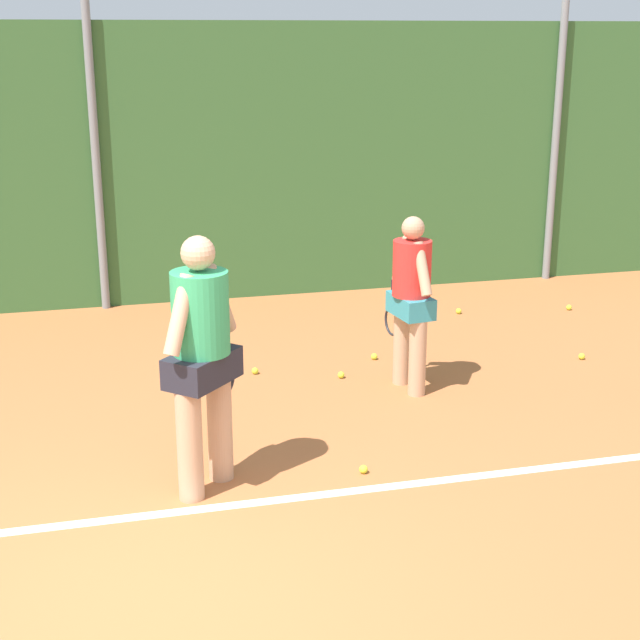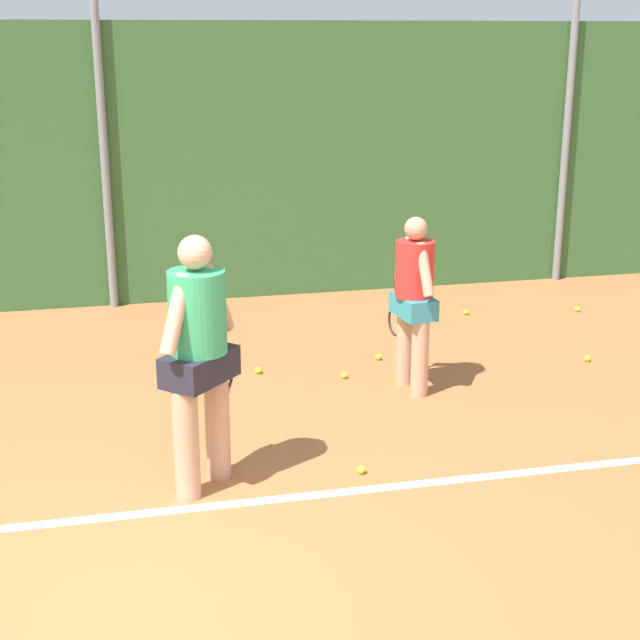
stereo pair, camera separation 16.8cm
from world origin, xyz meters
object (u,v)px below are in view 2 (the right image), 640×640
Objects in this scene: tennis_ball_7 at (361,470)px; tennis_ball_11 at (225,389)px; player_foreground_near at (199,350)px; player_midcourt at (414,295)px; tennis_ball_6 at (258,370)px; tennis_ball_3 at (378,357)px; tennis_ball_9 at (587,358)px; tennis_ball_2 at (466,312)px; tennis_ball_10 at (344,375)px; tennis_ball_1 at (577,309)px.

tennis_ball_11 is at bearing 112.75° from tennis_ball_7.
player_midcourt is at bearing -10.30° from player_foreground_near.
tennis_ball_3 is at bearing 5.38° from tennis_ball_6.
tennis_ball_9 is at bearing -14.00° from tennis_ball_3.
tennis_ball_10 is at bearing -137.93° from tennis_ball_2.
tennis_ball_7 is at bearing -135.67° from tennis_ball_1.
tennis_ball_2 is at bearing 41.86° from tennis_ball_3.
player_midcourt is at bearing -37.45° from tennis_ball_10.
tennis_ball_1 is (4.88, 3.54, -1.04)m from player_foreground_near.
tennis_ball_2 is at bearing 42.07° from tennis_ball_10.
player_midcourt is at bearing 60.11° from tennis_ball_7.
tennis_ball_7 is 2.07m from tennis_ball_11.
player_midcourt is at bearing -85.32° from tennis_ball_3.
tennis_ball_10 is at bearing 44.72° from player_midcourt.
tennis_ball_6 is 1.00× the size of tennis_ball_10.
tennis_ball_10 is (-0.48, -0.44, 0.00)m from tennis_ball_3.
tennis_ball_9 is at bearing -71.68° from tennis_ball_2.
player_midcourt is 25.05× the size of tennis_ball_9.
player_midcourt is at bearing -9.77° from tennis_ball_11.
tennis_ball_2 and tennis_ball_6 have the same top height.
tennis_ball_9 is (0.61, -1.84, 0.00)m from tennis_ball_2.
tennis_ball_1 is 1.00× the size of tennis_ball_11.
tennis_ball_9 is 2.56m from tennis_ball_10.
tennis_ball_9 is at bearing -1.80° from tennis_ball_10.
tennis_ball_6 is at bearing 24.73° from player_foreground_near.
tennis_ball_2 and tennis_ball_3 have the same top height.
player_foreground_near reaches higher than tennis_ball_3.
tennis_ball_2 is (3.52, 3.72, -1.04)m from player_foreground_near.
tennis_ball_6 is 0.59m from tennis_ball_11.
player_foreground_near is 2.72m from tennis_ball_10.
tennis_ball_6 is 3.38m from tennis_ball_9.
tennis_ball_10 is 1.00× the size of tennis_ball_11.
tennis_ball_1 and tennis_ball_2 have the same top height.
tennis_ball_2 is 2.62m from tennis_ball_10.
tennis_ball_1 is (2.76, 1.99, -0.89)m from player_midcourt.
player_midcourt reaches higher than tennis_ball_2.
tennis_ball_11 is at bearing -149.02° from tennis_ball_2.
tennis_ball_2 is 1.94m from tennis_ball_9.
tennis_ball_3 is 1.00× the size of tennis_ball_11.
tennis_ball_10 is (-0.55, 0.42, -0.89)m from player_midcourt.
tennis_ball_10 is at bearing -137.29° from tennis_ball_3.
tennis_ball_11 is (-3.13, -1.88, 0.00)m from tennis_ball_2.
tennis_ball_2 is (1.40, 2.18, -0.89)m from player_midcourt.
tennis_ball_1 is 1.00× the size of tennis_ball_6.
tennis_ball_1 is 5.16m from tennis_ball_7.
tennis_ball_11 is at bearing -159.31° from tennis_ball_1.
tennis_ball_11 is at bearing 31.55° from player_foreground_near.
tennis_ball_1 is at bearing -10.49° from player_foreground_near.
tennis_ball_2 is at bearing 30.98° from tennis_ball_11.
tennis_ball_3 and tennis_ball_9 have the same top height.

